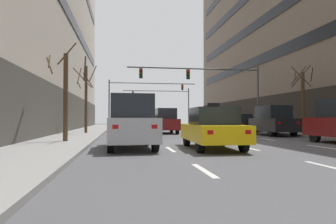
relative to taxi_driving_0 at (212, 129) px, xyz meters
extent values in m
plane|color=#515156|center=(1.60, 3.08, -0.83)|extent=(120.00, 120.00, 0.00)
cube|color=gray|center=(-6.72, 3.08, -0.76)|extent=(3.31, 80.00, 0.14)
cube|color=silver|center=(-1.73, -4.92, -0.83)|extent=(0.16, 2.00, 0.01)
cube|color=silver|center=(-1.73, 0.08, -0.83)|extent=(0.16, 2.00, 0.01)
cube|color=silver|center=(-1.73, 5.08, -0.83)|extent=(0.16, 2.00, 0.01)
cube|color=silver|center=(-1.73, 10.08, -0.83)|extent=(0.16, 2.00, 0.01)
cube|color=silver|center=(-1.73, 15.08, -0.83)|extent=(0.16, 2.00, 0.01)
cube|color=silver|center=(-1.73, 20.08, -0.83)|extent=(0.16, 2.00, 0.01)
cube|color=silver|center=(-1.73, 25.08, -0.83)|extent=(0.16, 2.00, 0.01)
cube|color=silver|center=(-1.73, 30.08, -0.83)|extent=(0.16, 2.00, 0.01)
cube|color=silver|center=(-1.73, 35.08, -0.83)|extent=(0.16, 2.00, 0.01)
cube|color=silver|center=(1.60, -4.92, -0.83)|extent=(0.16, 2.00, 0.01)
cube|color=silver|center=(1.60, 0.08, -0.83)|extent=(0.16, 2.00, 0.01)
cube|color=silver|center=(1.60, 5.08, -0.83)|extent=(0.16, 2.00, 0.01)
cube|color=silver|center=(1.60, 10.08, -0.83)|extent=(0.16, 2.00, 0.01)
cube|color=silver|center=(1.60, 15.08, -0.83)|extent=(0.16, 2.00, 0.01)
cube|color=silver|center=(1.60, 20.08, -0.83)|extent=(0.16, 2.00, 0.01)
cube|color=silver|center=(1.60, 25.08, -0.83)|extent=(0.16, 2.00, 0.01)
cube|color=silver|center=(1.60, 30.08, -0.83)|extent=(0.16, 2.00, 0.01)
cube|color=silver|center=(1.60, 35.08, -0.83)|extent=(0.16, 2.00, 0.01)
cube|color=silver|center=(4.93, 0.08, -0.83)|extent=(0.16, 2.00, 0.01)
cube|color=silver|center=(4.93, 5.08, -0.83)|extent=(0.16, 2.00, 0.01)
cube|color=silver|center=(4.93, 10.08, -0.83)|extent=(0.16, 2.00, 0.01)
cube|color=silver|center=(4.93, 15.08, -0.83)|extent=(0.16, 2.00, 0.01)
cube|color=silver|center=(4.93, 20.08, -0.83)|extent=(0.16, 2.00, 0.01)
cube|color=silver|center=(4.93, 25.08, -0.83)|extent=(0.16, 2.00, 0.01)
cube|color=silver|center=(4.93, 30.08, -0.83)|extent=(0.16, 2.00, 0.01)
cube|color=silver|center=(4.93, 35.08, -0.83)|extent=(0.16, 2.00, 0.01)
cylinder|color=black|center=(-0.76, 1.47, -0.50)|extent=(0.25, 0.68, 0.67)
cylinder|color=black|center=(0.87, 1.40, -0.50)|extent=(0.25, 0.68, 0.67)
cylinder|color=black|center=(-0.87, -1.29, -0.50)|extent=(0.25, 0.68, 0.67)
cylinder|color=black|center=(0.77, -1.35, -0.50)|extent=(0.25, 0.68, 0.67)
cube|color=yellow|center=(0.00, 0.06, -0.17)|extent=(2.05, 4.56, 0.65)
cube|color=black|center=(-0.01, -0.15, 0.51)|extent=(1.71, 2.00, 0.69)
cube|color=white|center=(-0.57, 2.29, -0.05)|extent=(0.21, 0.09, 0.14)
cube|color=red|center=(-0.74, -2.13, -0.05)|extent=(0.21, 0.09, 0.14)
cube|color=white|center=(0.74, 2.24, -0.05)|extent=(0.21, 0.09, 0.14)
cube|color=red|center=(0.58, -2.18, -0.05)|extent=(0.21, 0.09, 0.14)
cube|color=black|center=(-0.01, -0.15, 0.95)|extent=(0.46, 0.22, 0.18)
cylinder|color=black|center=(-4.12, 16.89, -0.52)|extent=(0.22, 0.63, 0.62)
cylinder|color=black|center=(-2.61, 16.87, -0.52)|extent=(0.22, 0.63, 0.62)
cylinder|color=black|center=(-4.16, 14.34, -0.52)|extent=(0.22, 0.63, 0.62)
cylinder|color=black|center=(-2.65, 14.32, -0.52)|extent=(0.22, 0.63, 0.62)
cube|color=yellow|center=(-3.38, 15.61, -0.22)|extent=(1.80, 4.18, 0.60)
cube|color=black|center=(-3.39, 15.42, 0.40)|extent=(1.54, 1.82, 0.64)
cube|color=white|center=(-3.96, 17.65, -0.11)|extent=(0.19, 0.08, 0.13)
cube|color=red|center=(-4.02, 13.58, -0.11)|extent=(0.19, 0.08, 0.13)
cube|color=white|center=(-2.75, 17.63, -0.11)|extent=(0.19, 0.08, 0.13)
cube|color=red|center=(-2.81, 13.56, -0.11)|extent=(0.19, 0.08, 0.13)
cube|color=black|center=(-3.39, 15.42, 0.81)|extent=(0.42, 0.19, 0.17)
cylinder|color=black|center=(-0.84, 14.53, -0.51)|extent=(0.22, 0.65, 0.64)
cylinder|color=black|center=(0.72, 14.55, -0.51)|extent=(0.22, 0.65, 0.64)
cylinder|color=black|center=(-0.81, 11.89, -0.51)|extent=(0.22, 0.65, 0.64)
cylinder|color=black|center=(0.75, 11.91, -0.51)|extent=(0.22, 0.65, 0.64)
cube|color=maroon|center=(-0.05, 13.22, -0.07)|extent=(1.85, 4.32, 0.88)
cube|color=black|center=(-0.05, 13.22, 0.81)|extent=(1.60, 2.56, 0.88)
cube|color=white|center=(-0.70, 15.32, 0.08)|extent=(0.20, 0.08, 0.14)
cube|color=red|center=(-0.65, 11.10, 0.08)|extent=(0.20, 0.08, 0.14)
cube|color=white|center=(0.56, 15.34, 0.08)|extent=(0.20, 0.08, 0.14)
cube|color=red|center=(0.61, 11.12, 0.08)|extent=(0.20, 0.08, 0.14)
cylinder|color=black|center=(-4.30, 30.84, -0.49)|extent=(0.24, 0.68, 0.68)
cylinder|color=black|center=(-2.65, 30.87, -0.49)|extent=(0.24, 0.68, 0.68)
cylinder|color=black|center=(-4.24, 28.07, -0.49)|extent=(0.24, 0.68, 0.68)
cylinder|color=black|center=(-2.60, 28.10, -0.49)|extent=(0.24, 0.68, 0.68)
cube|color=yellow|center=(-3.45, 29.47, -0.17)|extent=(1.98, 4.55, 0.66)
cube|color=black|center=(-3.44, 29.27, 0.51)|extent=(1.68, 1.98, 0.70)
cube|color=white|center=(-4.15, 31.68, -0.05)|extent=(0.21, 0.09, 0.14)
cube|color=red|center=(-4.07, 27.24, -0.05)|extent=(0.21, 0.09, 0.14)
cube|color=white|center=(-2.83, 31.70, -0.05)|extent=(0.21, 0.09, 0.14)
cube|color=red|center=(-2.74, 27.27, -0.05)|extent=(0.21, 0.09, 0.14)
cube|color=black|center=(-3.44, 29.27, 0.95)|extent=(0.46, 0.21, 0.18)
cylinder|color=black|center=(-4.18, 2.01, -0.49)|extent=(0.25, 0.69, 0.68)
cylinder|color=black|center=(-2.54, 2.07, -0.49)|extent=(0.25, 0.69, 0.68)
cylinder|color=black|center=(-4.07, -0.76, -0.49)|extent=(0.25, 0.69, 0.68)
cylinder|color=black|center=(-2.43, -0.70, -0.49)|extent=(0.25, 0.69, 0.68)
cube|color=#B7BABF|center=(-3.31, 0.65, -0.03)|extent=(2.06, 4.59, 0.92)
cube|color=black|center=(-3.31, 0.65, 0.89)|extent=(1.74, 2.73, 0.92)
cube|color=white|center=(-4.05, 2.85, 0.13)|extent=(0.21, 0.09, 0.14)
cube|color=red|center=(-3.88, -1.59, 0.13)|extent=(0.21, 0.09, 0.14)
cube|color=white|center=(-2.73, 2.90, 0.13)|extent=(0.21, 0.09, 0.14)
cube|color=red|center=(-2.56, -1.54, 0.13)|extent=(0.21, 0.09, 0.14)
cylinder|color=black|center=(6.34, 2.56, -0.49)|extent=(0.24, 0.70, 0.69)
cube|color=white|center=(6.49, 3.42, 0.15)|extent=(0.21, 0.09, 0.15)
cube|color=white|center=(7.84, 3.44, 0.15)|extent=(0.21, 0.09, 0.15)
cylinder|color=black|center=(6.43, 10.04, -0.50)|extent=(0.24, 0.67, 0.67)
cylinder|color=black|center=(8.05, 10.00, -0.50)|extent=(0.24, 0.67, 0.67)
cylinder|color=black|center=(6.36, 7.30, -0.50)|extent=(0.24, 0.67, 0.67)
cylinder|color=black|center=(7.98, 7.26, -0.50)|extent=(0.24, 0.67, 0.67)
cube|color=black|center=(7.21, 8.65, -0.04)|extent=(1.98, 4.51, 0.91)
cube|color=black|center=(7.21, 8.65, 0.87)|extent=(1.69, 2.68, 0.91)
cube|color=white|center=(6.61, 10.86, 0.12)|extent=(0.20, 0.09, 0.14)
cube|color=red|center=(6.50, 6.48, 0.12)|extent=(0.20, 0.09, 0.14)
cube|color=white|center=(7.91, 10.83, 0.12)|extent=(0.20, 0.09, 0.14)
cube|color=red|center=(7.80, 6.45, 0.12)|extent=(0.20, 0.09, 0.14)
cylinder|color=black|center=(6.39, 16.35, -0.50)|extent=(0.23, 0.66, 0.66)
cylinder|color=black|center=(8.00, 16.36, -0.50)|extent=(0.23, 0.66, 0.66)
cylinder|color=black|center=(6.42, 13.65, -0.50)|extent=(0.23, 0.66, 0.66)
cylinder|color=black|center=(8.02, 13.66, -0.50)|extent=(0.23, 0.66, 0.66)
cube|color=black|center=(7.21, 15.00, -0.18)|extent=(1.88, 4.42, 0.64)
cube|color=black|center=(7.21, 14.80, 0.48)|extent=(1.62, 1.91, 0.68)
cube|color=white|center=(6.54, 17.16, -0.07)|extent=(0.20, 0.08, 0.14)
cube|color=red|center=(6.58, 12.84, -0.07)|extent=(0.20, 0.08, 0.14)
cube|color=white|center=(7.83, 17.17, -0.07)|extent=(0.20, 0.08, 0.14)
cube|color=red|center=(7.87, 12.85, -0.07)|extent=(0.20, 0.08, 0.14)
cylinder|color=#4C4C51|center=(8.66, 14.12, 2.37)|extent=(0.18, 0.18, 6.13)
cylinder|color=#4C4C51|center=(2.72, 14.12, 4.82)|extent=(11.87, 0.12, 0.12)
cube|color=black|center=(2.13, 14.12, 4.30)|extent=(0.28, 0.24, 0.84)
sphere|color=red|center=(2.13, 13.98, 4.56)|extent=(0.17, 0.17, 0.17)
sphere|color=#523505|center=(2.13, 13.98, 4.30)|extent=(0.17, 0.17, 0.17)
sphere|color=#073E10|center=(2.13, 13.98, 4.04)|extent=(0.17, 0.17, 0.17)
cube|color=black|center=(-2.02, 14.12, 4.30)|extent=(0.28, 0.24, 0.84)
sphere|color=red|center=(-2.02, 13.98, 4.56)|extent=(0.17, 0.17, 0.17)
sphere|color=#523505|center=(-2.02, 13.98, 4.30)|extent=(0.17, 0.17, 0.17)
sphere|color=#073E10|center=(-2.02, 13.98, 4.04)|extent=(0.17, 0.17, 0.17)
cylinder|color=#4C4C51|center=(-5.46, 33.42, 2.72)|extent=(0.18, 0.18, 6.82)
cylinder|color=#4C4C51|center=(1.01, 33.42, 5.70)|extent=(12.94, 0.12, 0.12)
cube|color=black|center=(5.54, 33.42, 5.18)|extent=(0.28, 0.24, 0.84)
sphere|color=red|center=(5.54, 33.28, 5.44)|extent=(0.17, 0.17, 0.17)
sphere|color=#523505|center=(5.54, 33.28, 5.18)|extent=(0.17, 0.17, 0.17)
sphere|color=#073E10|center=(5.54, 33.28, 4.92)|extent=(0.17, 0.17, 0.17)
cylinder|color=#4C4C51|center=(8.66, 42.99, 2.66)|extent=(0.18, 0.18, 6.70)
cylinder|color=#4C4C51|center=(2.61, 42.99, 5.43)|extent=(12.08, 0.12, 0.12)
cube|color=black|center=(-1.61, 42.99, 4.91)|extent=(0.28, 0.24, 0.84)
sphere|color=#4B0704|center=(-1.61, 42.85, 5.17)|extent=(0.17, 0.17, 0.17)
sphere|color=orange|center=(-1.61, 42.85, 4.91)|extent=(0.17, 0.17, 0.17)
sphere|color=#073E10|center=(-1.61, 42.85, 4.65)|extent=(0.17, 0.17, 0.17)
cylinder|color=#4C3823|center=(-6.38, 12.14, 1.89)|extent=(0.21, 0.21, 5.16)
cylinder|color=#42301E|center=(-6.92, 12.21, 3.71)|extent=(0.23, 1.13, 1.45)
cylinder|color=#42301E|center=(-5.92, 12.44, 3.92)|extent=(0.70, 1.01, 1.18)
cylinder|color=#42301E|center=(-6.20, 11.79, 3.31)|extent=(0.78, 0.46, 1.09)
cylinder|color=#42301E|center=(-6.89, 11.96, 2.98)|extent=(0.42, 1.06, 0.63)
cylinder|color=#42301E|center=(-6.59, 11.44, 3.48)|extent=(1.46, 0.50, 1.56)
cylinder|color=#4C3823|center=(-6.38, 3.43, 1.45)|extent=(0.22, 0.22, 4.29)
cylinder|color=#42301E|center=(-5.50, 3.57, 2.87)|extent=(0.35, 1.81, 0.97)
cylinder|color=#42301E|center=(-7.09, 3.15, 2.96)|extent=(0.65, 1.47, 1.05)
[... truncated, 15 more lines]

